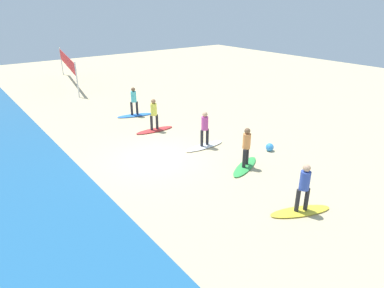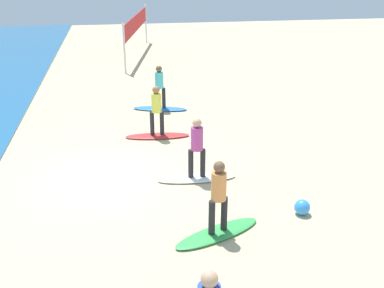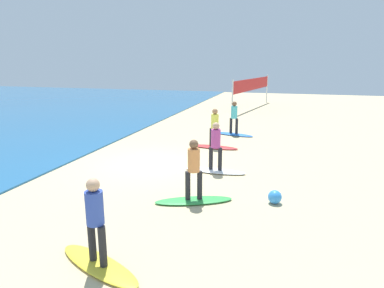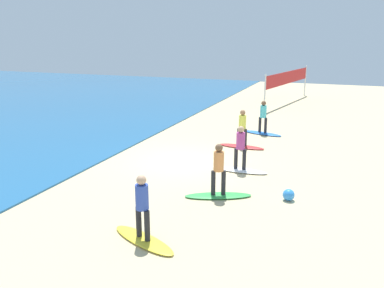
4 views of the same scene
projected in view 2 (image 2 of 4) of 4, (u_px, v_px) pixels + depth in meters
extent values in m
plane|color=#CCB789|center=(104.00, 180.00, 12.22)|extent=(60.00, 60.00, 0.00)
sphere|color=tan|center=(209.00, 279.00, 6.04)|extent=(0.24, 0.24, 0.24)
ellipsoid|color=green|center=(218.00, 233.00, 9.83)|extent=(1.35, 2.15, 0.09)
cylinder|color=#232328|center=(212.00, 218.00, 9.58)|extent=(0.14, 0.14, 0.78)
cylinder|color=#232328|center=(224.00, 213.00, 9.74)|extent=(0.14, 0.14, 0.78)
cylinder|color=#E58C4C|center=(219.00, 186.00, 9.39)|extent=(0.32, 0.32, 0.62)
sphere|color=brown|center=(219.00, 167.00, 9.23)|extent=(0.24, 0.24, 0.24)
ellipsoid|color=white|center=(197.00, 178.00, 12.25)|extent=(0.60, 2.11, 0.09)
cylinder|color=#232328|center=(191.00, 164.00, 12.06)|extent=(0.14, 0.14, 0.78)
cylinder|color=#232328|center=(203.00, 163.00, 12.11)|extent=(0.14, 0.14, 0.78)
cylinder|color=#B74293|center=(197.00, 139.00, 11.82)|extent=(0.32, 0.32, 0.62)
sphere|color=tan|center=(197.00, 123.00, 11.66)|extent=(0.24, 0.24, 0.24)
ellipsoid|color=red|center=(157.00, 136.00, 15.11)|extent=(0.71, 2.14, 0.09)
cylinder|color=#232328|center=(152.00, 124.00, 14.93)|extent=(0.14, 0.14, 0.78)
cylinder|color=#232328|center=(162.00, 123.00, 14.96)|extent=(0.14, 0.14, 0.78)
cylinder|color=#E0E04C|center=(156.00, 103.00, 14.68)|extent=(0.32, 0.32, 0.62)
sphere|color=#9E704C|center=(156.00, 90.00, 14.51)|extent=(0.24, 0.24, 0.24)
ellipsoid|color=blue|center=(160.00, 109.00, 17.78)|extent=(1.09, 2.17, 0.09)
cylinder|color=#232328|center=(156.00, 98.00, 17.63)|extent=(0.14, 0.14, 0.78)
cylinder|color=#232328|center=(164.00, 98.00, 17.60)|extent=(0.14, 0.14, 0.78)
cylinder|color=#4CC6D1|center=(159.00, 80.00, 17.35)|extent=(0.32, 0.32, 0.62)
sphere|color=brown|center=(159.00, 69.00, 17.19)|extent=(0.24, 0.24, 0.24)
cylinder|color=silver|center=(124.00, 49.00, 22.78)|extent=(0.10, 0.10, 2.50)
cylinder|color=silver|center=(146.00, 24.00, 31.10)|extent=(0.10, 0.10, 2.50)
cube|color=red|center=(136.00, 23.00, 26.69)|extent=(8.84, 1.74, 0.90)
sphere|color=#338CE5|center=(302.00, 207.00, 10.56)|extent=(0.37, 0.37, 0.37)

